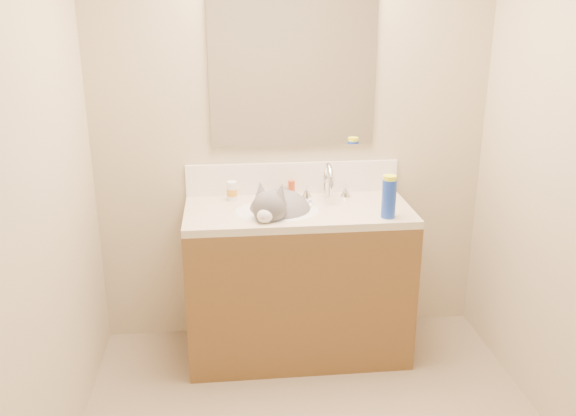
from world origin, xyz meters
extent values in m
cube|color=#BAAB8A|center=(0.00, 1.25, 1.25)|extent=(2.20, 0.04, 2.50)
cube|color=#BAAB8A|center=(-1.10, 0.00, 1.25)|extent=(0.04, 2.50, 2.50)
cube|color=brown|center=(0.00, 0.97, 0.41)|extent=(1.20, 0.55, 0.82)
cube|color=beige|center=(0.00, 0.97, 0.84)|extent=(1.20, 0.55, 0.04)
ellipsoid|color=white|center=(-0.12, 0.94, 0.79)|extent=(0.45, 0.36, 0.14)
cylinder|color=silver|center=(0.18, 1.16, 0.92)|extent=(0.04, 0.04, 0.11)
torus|color=silver|center=(0.18, 1.09, 0.97)|extent=(0.03, 0.20, 0.20)
cylinder|color=silver|center=(0.18, 1.01, 0.94)|extent=(0.03, 0.03, 0.06)
cone|color=silver|center=(0.07, 1.16, 0.89)|extent=(0.06, 0.06, 0.06)
cone|color=silver|center=(0.29, 1.16, 0.89)|extent=(0.06, 0.06, 0.06)
ellipsoid|color=#585558|center=(-0.10, 0.99, 0.83)|extent=(0.46, 0.48, 0.25)
ellipsoid|color=#585558|center=(-0.16, 0.83, 0.92)|extent=(0.23, 0.22, 0.17)
ellipsoid|color=#585558|center=(-0.13, 0.90, 0.89)|extent=(0.17, 0.17, 0.16)
cone|color=#585558|center=(-0.20, 0.87, 1.00)|extent=(0.10, 0.11, 0.11)
cone|color=#585558|center=(-0.11, 0.83, 1.00)|extent=(0.11, 0.10, 0.11)
ellipsoid|color=white|center=(-0.19, 0.76, 0.90)|extent=(0.10, 0.09, 0.07)
ellipsoid|color=white|center=(-0.15, 0.87, 0.83)|extent=(0.15, 0.12, 0.15)
sphere|color=tan|center=(-0.20, 0.74, 0.90)|extent=(0.02, 0.02, 0.02)
cylinder|color=#585558|center=(0.04, 0.91, 0.75)|extent=(0.08, 0.26, 0.05)
cube|color=white|center=(0.00, 1.24, 0.95)|extent=(1.20, 0.02, 0.18)
cube|color=white|center=(0.00, 1.24, 1.54)|extent=(0.90, 0.02, 0.80)
cylinder|color=white|center=(-0.35, 1.15, 0.91)|extent=(0.07, 0.07, 0.10)
cylinder|color=orange|center=(-0.35, 1.15, 0.90)|extent=(0.08, 0.08, 0.04)
cylinder|color=#B7B7BC|center=(-0.04, 1.18, 0.89)|extent=(0.06, 0.06, 0.05)
cylinder|color=#BF4316|center=(-0.01, 1.17, 0.91)|extent=(0.05, 0.05, 0.10)
cube|color=white|center=(0.07, 1.05, 0.87)|extent=(0.03, 0.15, 0.01)
cube|color=#5C75C5|center=(0.07, 1.05, 0.87)|extent=(0.02, 0.03, 0.02)
cylinder|color=#193CB4|center=(0.44, 0.79, 0.96)|extent=(0.08, 0.08, 0.20)
cylinder|color=#F0FF1A|center=(0.44, 0.79, 1.06)|extent=(0.08, 0.08, 0.04)
camera|label=1|loc=(-0.38, -2.06, 1.91)|focal=38.00mm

